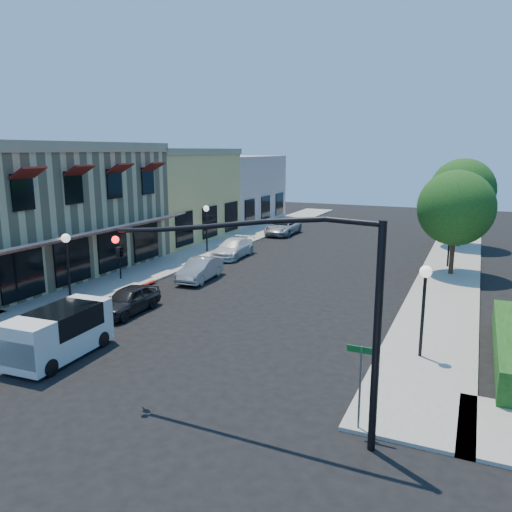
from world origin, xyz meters
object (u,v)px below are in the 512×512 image
at_px(lamppost_left_far, 206,217).
at_px(parked_car_b, 200,269).
at_px(lamppost_right_far, 451,227).
at_px(lamppost_right_near, 425,288).
at_px(white_van, 58,331).
at_px(parked_car_a, 128,300).
at_px(parked_car_c, 233,248).
at_px(street_tree_b, 462,190).
at_px(signal_mast_arm, 296,289).
at_px(street_name_sign, 361,374).
at_px(lamppost_left_near, 67,250).
at_px(street_tree_a, 456,208).
at_px(parked_car_d, 283,227).

relative_size(lamppost_left_far, parked_car_b, 0.90).
xyz_separation_m(lamppost_left_far, lamppost_right_far, (17.00, 2.00, 0.00)).
bearing_deg(lamppost_right_near, white_van, -156.48).
distance_m(parked_car_a, parked_car_c, 13.43).
distance_m(street_tree_b, lamppost_left_far, 20.06).
xyz_separation_m(signal_mast_arm, lamppost_right_near, (2.64, 6.50, -1.35)).
relative_size(lamppost_right_near, parked_car_c, 0.78).
bearing_deg(street_tree_b, street_name_sign, -92.50).
relative_size(street_name_sign, lamppost_left_near, 0.70).
bearing_deg(lamppost_right_near, street_tree_a, 88.77).
bearing_deg(signal_mast_arm, lamppost_left_near, 155.63).
relative_size(street_tree_a, street_tree_b, 0.92).
bearing_deg(parked_car_c, lamppost_left_far, 163.40).
distance_m(street_name_sign, parked_car_b, 17.53).
relative_size(lamppost_left_near, parked_car_b, 0.90).
relative_size(street_name_sign, parked_car_a, 0.67).
bearing_deg(parked_car_a, lamppost_right_near, -0.88).
height_order(lamppost_left_near, white_van, lamppost_left_near).
bearing_deg(parked_car_c, white_van, -85.13).
xyz_separation_m(parked_car_b, parked_car_d, (-1.40, 17.35, 0.02)).
relative_size(street_tree_b, parked_car_a, 1.87).
distance_m(street_name_sign, lamppost_left_far, 25.48).
xyz_separation_m(street_tree_a, parked_car_d, (-15.00, 10.00, -3.51)).
relative_size(street_tree_b, lamppost_left_near, 1.97).
distance_m(signal_mast_arm, street_name_sign, 2.98).
bearing_deg(signal_mast_arm, parked_car_a, 148.86).
xyz_separation_m(street_name_sign, lamppost_left_far, (-16.00, 19.80, 1.04)).
bearing_deg(lamppost_left_near, parked_car_b, 60.90).
bearing_deg(lamppost_left_near, parked_car_a, -1.01).
relative_size(street_tree_a, parked_car_b, 1.62).
distance_m(lamppost_right_far, parked_car_a, 20.96).
height_order(street_tree_a, street_name_sign, street_tree_a).
xyz_separation_m(street_tree_b, parked_car_b, (-13.60, -17.35, -3.89)).
height_order(lamppost_right_far, parked_car_c, lamppost_right_far).
bearing_deg(parked_car_c, lamppost_left_near, -102.43).
height_order(street_tree_b, parked_car_d, street_tree_b).
distance_m(lamppost_left_near, lamppost_right_far, 23.35).
bearing_deg(signal_mast_arm, parked_car_b, 129.02).
bearing_deg(street_name_sign, parked_car_d, 114.69).
xyz_separation_m(signal_mast_arm, white_van, (-9.69, 1.13, -3.03)).
bearing_deg(parked_car_b, parked_car_c, 95.20).
xyz_separation_m(parked_car_a, parked_car_d, (-1.40, 24.07, 0.04)).
relative_size(lamppost_right_near, parked_car_b, 0.90).
distance_m(street_tree_b, lamppost_right_far, 8.21).
relative_size(lamppost_right_far, parked_car_d, 0.73).
distance_m(street_name_sign, lamppost_right_far, 21.85).
relative_size(street_name_sign, lamppost_right_far, 0.70).
distance_m(street_tree_a, white_van, 23.34).
xyz_separation_m(street_tree_b, parked_car_c, (-14.75, -10.69, -3.88)).
distance_m(lamppost_left_far, lamppost_right_near, 22.02).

